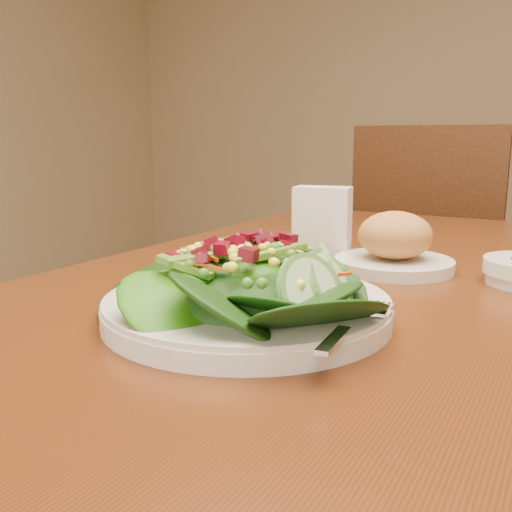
{
  "coord_description": "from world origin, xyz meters",
  "views": [
    {
      "loc": [
        0.23,
        -0.76,
        0.95
      ],
      "look_at": [
        -0.08,
        -0.23,
        0.82
      ],
      "focal_mm": 40.0,
      "sensor_mm": 36.0,
      "label": 1
    }
  ],
  "objects": [
    {
      "name": "chair_far",
      "position": [
        -0.16,
        1.03,
        0.52
      ],
      "size": [
        0.45,
        0.46,
        0.98
      ],
      "rotation": [
        0.0,
        0.0,
        3.14
      ],
      "color": "#4A2412",
      "rests_on": "ground_plane"
    },
    {
      "name": "bread_plate",
      "position": [
        -0.01,
        0.06,
        0.79
      ],
      "size": [
        0.18,
        0.18,
        0.09
      ],
      "color": "silver",
      "rests_on": "dining_table"
    },
    {
      "name": "dining_table",
      "position": [
        0.0,
        0.0,
        0.65
      ],
      "size": [
        0.9,
        1.4,
        0.75
      ],
      "color": "#451B07",
      "rests_on": "ground_plane"
    },
    {
      "name": "napkin_holder",
      "position": [
        -0.14,
        0.09,
        0.81
      ],
      "size": [
        0.1,
        0.07,
        0.12
      ],
      "rotation": [
        0.0,
        0.0,
        0.19
      ],
      "color": "white",
      "rests_on": "dining_table"
    },
    {
      "name": "salad_plate",
      "position": [
        -0.07,
        -0.25,
        0.78
      ],
      "size": [
        0.31,
        0.31,
        0.09
      ],
      "rotation": [
        0.0,
        0.0,
        0.13
      ],
      "color": "silver",
      "rests_on": "dining_table"
    }
  ]
}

